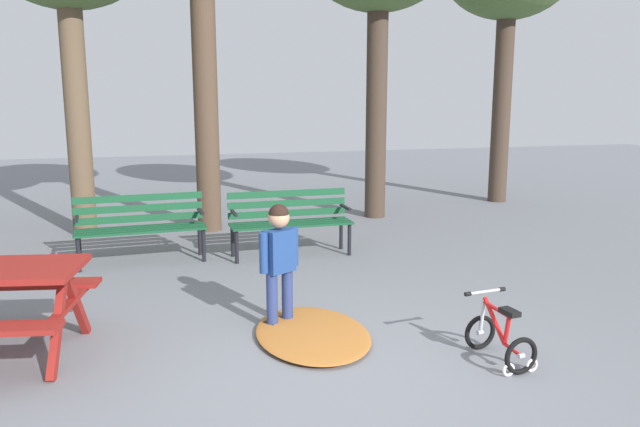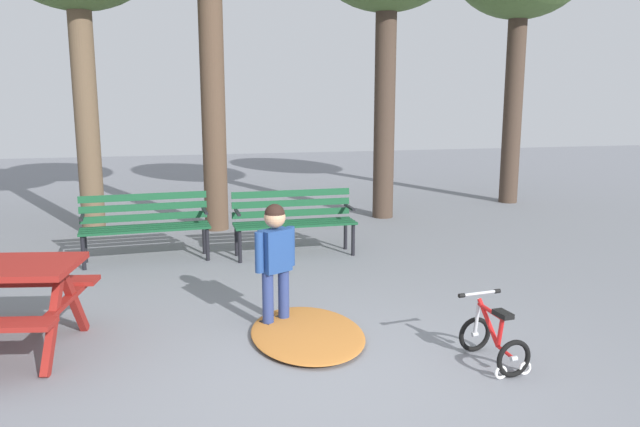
% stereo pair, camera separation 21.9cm
% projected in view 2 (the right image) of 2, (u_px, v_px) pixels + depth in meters
% --- Properties ---
extents(ground, '(36.00, 36.00, 0.00)m').
position_uv_depth(ground, '(320.00, 385.00, 4.68)').
color(ground, slate).
extents(park_bench_far_left, '(1.63, 0.56, 0.85)m').
position_uv_depth(park_bench_far_left, '(145.00, 221.00, 8.08)').
color(park_bench_far_left, '#144728').
rests_on(park_bench_far_left, ground).
extents(park_bench_left, '(1.61, 0.49, 0.85)m').
position_uv_depth(park_bench_left, '(294.00, 217.00, 8.36)').
color(park_bench_left, '#144728').
rests_on(park_bench_left, ground).
extents(child_standing, '(0.39, 0.27, 1.15)m').
position_uv_depth(child_standing, '(275.00, 255.00, 5.74)').
color(child_standing, navy).
rests_on(child_standing, ground).
extents(kids_bicycle, '(0.42, 0.59, 0.54)m').
position_uv_depth(kids_bicycle, '(494.00, 340.00, 5.01)').
color(kids_bicycle, black).
rests_on(kids_bicycle, ground).
extents(leaf_pile, '(1.00, 1.42, 0.07)m').
position_uv_depth(leaf_pile, '(307.00, 333.00, 5.59)').
color(leaf_pile, '#B26B2D').
rests_on(leaf_pile, ground).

